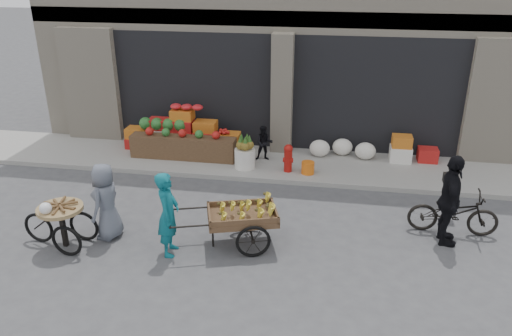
% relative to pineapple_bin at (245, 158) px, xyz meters
% --- Properties ---
extents(ground, '(80.00, 80.00, 0.00)m').
position_rel_pineapple_bin_xyz_m(ground, '(0.75, -3.60, -0.37)').
color(ground, '#424244').
rests_on(ground, ground).
extents(sidewalk, '(18.00, 2.20, 0.12)m').
position_rel_pineapple_bin_xyz_m(sidewalk, '(0.75, 0.50, -0.31)').
color(sidewalk, gray).
rests_on(sidewalk, ground).
extents(building, '(14.00, 6.45, 7.00)m').
position_rel_pineapple_bin_xyz_m(building, '(0.75, 4.43, 3.00)').
color(building, beige).
rests_on(building, ground).
extents(fruit_display, '(3.10, 1.12, 1.24)m').
position_rel_pineapple_bin_xyz_m(fruit_display, '(-1.73, 0.78, 0.30)').
color(fruit_display, '#B01A18').
rests_on(fruit_display, sidewalk).
extents(pineapple_bin, '(0.52, 0.52, 0.50)m').
position_rel_pineapple_bin_xyz_m(pineapple_bin, '(0.00, 0.00, 0.00)').
color(pineapple_bin, silver).
rests_on(pineapple_bin, sidewalk).
extents(fire_hydrant, '(0.22, 0.22, 0.71)m').
position_rel_pineapple_bin_xyz_m(fire_hydrant, '(1.10, -0.05, 0.13)').
color(fire_hydrant, '#A5140F').
rests_on(fire_hydrant, sidewalk).
extents(orange_bucket, '(0.32, 0.32, 0.30)m').
position_rel_pineapple_bin_xyz_m(orange_bucket, '(1.60, -0.10, -0.10)').
color(orange_bucket, orange).
rests_on(orange_bucket, sidewalk).
extents(right_bay_goods, '(3.35, 0.60, 0.70)m').
position_rel_pineapple_bin_xyz_m(right_bay_goods, '(3.36, 1.10, 0.04)').
color(right_bay_goods, silver).
rests_on(right_bay_goods, sidewalk).
extents(seated_person, '(0.51, 0.43, 0.93)m').
position_rel_pineapple_bin_xyz_m(seated_person, '(0.40, 0.60, 0.21)').
color(seated_person, black).
rests_on(seated_person, sidewalk).
extents(banana_cart, '(2.34, 1.47, 0.92)m').
position_rel_pineapple_bin_xyz_m(banana_cart, '(0.55, -3.40, 0.30)').
color(banana_cart, brown).
rests_on(banana_cart, ground).
extents(vendor_woman, '(0.45, 0.63, 1.62)m').
position_rel_pineapple_bin_xyz_m(vendor_woman, '(-0.67, -3.88, 0.44)').
color(vendor_woman, '#0E626F').
rests_on(vendor_woman, ground).
extents(tricycle_cart, '(1.45, 0.91, 0.95)m').
position_rel_pineapple_bin_xyz_m(tricycle_cart, '(-2.73, -4.00, 0.20)').
color(tricycle_cart, '#9E7F51').
rests_on(tricycle_cart, ground).
extents(vendor_grey, '(0.57, 0.80, 1.54)m').
position_rel_pineapple_bin_xyz_m(vendor_grey, '(-2.04, -3.53, 0.40)').
color(vendor_grey, slate).
rests_on(vendor_grey, ground).
extents(bicycle, '(1.73, 0.65, 0.90)m').
position_rel_pineapple_bin_xyz_m(bicycle, '(4.61, -2.27, 0.08)').
color(bicycle, black).
rests_on(bicycle, ground).
extents(cyclist, '(0.47, 1.07, 1.80)m').
position_rel_pineapple_bin_xyz_m(cyclist, '(4.41, -2.67, 0.53)').
color(cyclist, black).
rests_on(cyclist, ground).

